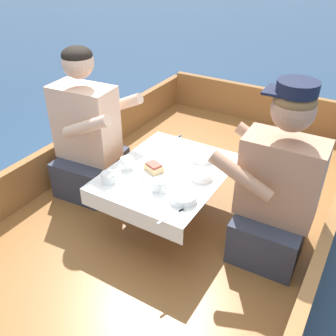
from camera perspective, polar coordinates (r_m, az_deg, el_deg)
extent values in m
plane|color=navy|center=(2.60, -0.15, -12.71)|extent=(60.00, 60.00, 0.00)
cube|color=brown|center=(2.49, -0.16, -10.33)|extent=(1.89, 3.46, 0.29)
cube|color=#936033|center=(2.81, -16.36, 1.01)|extent=(0.06, 3.46, 0.29)
cube|color=#936033|center=(2.10, 22.23, -12.41)|extent=(0.06, 3.46, 0.29)
cube|color=#936033|center=(3.67, 13.81, 9.37)|extent=(1.77, 0.06, 0.33)
cylinder|color=#B2B2B7|center=(2.30, 0.00, -4.39)|extent=(0.07, 0.07, 0.33)
cube|color=brown|center=(2.20, 0.00, -0.73)|extent=(0.62, 0.77, 0.02)
cube|color=white|center=(2.19, 0.00, -0.49)|extent=(0.65, 0.80, 0.00)
cube|color=white|center=(1.96, -6.05, -7.22)|extent=(0.65, 0.00, 0.10)
cube|color=white|center=(2.52, 4.66, 2.75)|extent=(0.65, 0.00, 0.10)
cube|color=#333847|center=(2.65, -11.51, -0.56)|extent=(0.39, 0.47, 0.26)
cube|color=beige|center=(2.47, -12.45, 6.73)|extent=(0.42, 0.25, 0.49)
sphere|color=beige|center=(2.34, -13.59, 15.37)|extent=(0.19, 0.19, 0.19)
ellipsoid|color=black|center=(2.33, -13.73, 16.38)|extent=(0.18, 0.18, 0.11)
cylinder|color=beige|center=(2.49, -7.32, 9.55)|extent=(0.34, 0.10, 0.21)
cylinder|color=beige|center=(2.22, -12.32, 6.19)|extent=(0.34, 0.10, 0.21)
cube|color=#333847|center=(2.19, 15.28, -9.24)|extent=(0.37, 0.45, 0.26)
cube|color=tan|center=(1.98, 16.72, -1.54)|extent=(0.41, 0.23, 0.45)
sphere|color=tan|center=(1.81, 18.57, 8.37)|extent=(0.20, 0.20, 0.20)
ellipsoid|color=brown|center=(1.79, 18.83, 9.71)|extent=(0.19, 0.19, 0.11)
cylinder|color=tan|center=(1.82, 11.02, -1.22)|extent=(0.34, 0.08, 0.21)
cylinder|color=tan|center=(2.12, 14.30, 3.49)|extent=(0.34, 0.08, 0.21)
cylinder|color=black|center=(1.77, 19.17, 11.51)|extent=(0.19, 0.19, 0.06)
cube|color=black|center=(1.80, 16.14, 11.29)|extent=(0.10, 0.15, 0.01)
cylinder|color=white|center=(2.18, -2.17, -0.51)|extent=(0.19, 0.19, 0.01)
cylinder|color=white|center=(2.40, 0.34, 2.87)|extent=(0.17, 0.17, 0.01)
cube|color=#E0BC7F|center=(2.17, -2.18, 0.00)|extent=(0.12, 0.11, 0.04)
cube|color=#B74C3D|center=(2.16, -2.19, 0.54)|extent=(0.10, 0.09, 0.01)
cylinder|color=white|center=(2.30, 5.34, 1.75)|extent=(0.14, 0.14, 0.04)
cylinder|color=beige|center=(2.30, 5.35, 1.96)|extent=(0.12, 0.12, 0.02)
cylinder|color=white|center=(2.13, 5.10, -1.06)|extent=(0.13, 0.13, 0.04)
cylinder|color=beige|center=(2.12, 5.11, -0.84)|extent=(0.11, 0.11, 0.02)
cylinder|color=white|center=(1.95, 2.31, -4.42)|extent=(0.15, 0.15, 0.04)
cylinder|color=beige|center=(1.95, 2.32, -4.19)|extent=(0.12, 0.12, 0.02)
cylinder|color=white|center=(2.11, -9.09, -1.42)|extent=(0.08, 0.08, 0.06)
torus|color=white|center=(2.08, -8.05, -1.74)|extent=(0.04, 0.01, 0.04)
cylinder|color=#3D2314|center=(2.10, -9.13, -1.01)|extent=(0.07, 0.07, 0.01)
cylinder|color=white|center=(2.02, -1.40, -2.60)|extent=(0.08, 0.08, 0.06)
torus|color=white|center=(2.00, -0.20, -2.94)|extent=(0.04, 0.01, 0.04)
cylinder|color=#3D2314|center=(2.01, -1.41, -2.17)|extent=(0.07, 0.07, 0.01)
cylinder|color=white|center=(2.22, -6.29, 0.76)|extent=(0.07, 0.07, 0.07)
torus|color=white|center=(2.19, -5.31, 0.50)|extent=(0.04, 0.01, 0.04)
cylinder|color=#3D2314|center=(2.21, -6.32, 1.19)|extent=(0.06, 0.06, 0.01)
cube|color=silver|center=(2.48, -1.51, 3.78)|extent=(0.06, 0.17, 0.00)
ellipsoid|color=silver|center=(2.52, -0.31, 4.33)|extent=(0.04, 0.02, 0.01)
cube|color=silver|center=(2.42, 6.24, 2.79)|extent=(0.15, 0.11, 0.00)
cube|color=silver|center=(2.51, 0.94, 4.22)|extent=(0.03, 0.17, 0.00)
cube|color=silver|center=(2.57, 1.85, 4.81)|extent=(0.02, 0.04, 0.00)
cube|color=silver|center=(1.86, 0.42, -7.37)|extent=(0.07, 0.16, 0.00)
cube|color=silver|center=(1.89, 2.05, -6.50)|extent=(0.03, 0.04, 0.00)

